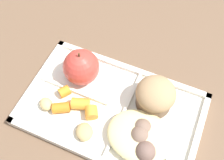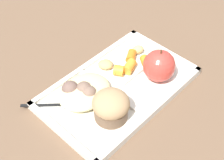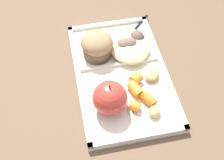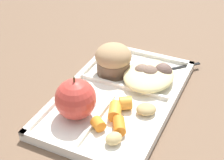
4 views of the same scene
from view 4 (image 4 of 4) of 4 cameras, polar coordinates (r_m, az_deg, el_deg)
ground at (r=0.71m, az=1.11°, el=-3.32°), size 6.00×6.00×0.00m
lunch_tray at (r=0.70m, az=1.09°, el=-2.89°), size 0.36×0.22×0.02m
green_apple at (r=0.63m, az=-6.05°, el=-3.15°), size 0.08×0.08×0.09m
bran_muffin at (r=0.75m, az=0.22°, el=3.41°), size 0.08×0.08×0.07m
carrot_slice_small at (r=0.62m, az=-2.30°, el=-7.29°), size 0.03×0.03×0.02m
carrot_slice_center at (r=0.61m, az=1.20°, el=-7.55°), size 0.04×0.04×0.02m
carrot_slice_near_corner at (r=0.64m, az=0.50°, el=-5.14°), size 0.04×0.03×0.02m
carrot_slice_large at (r=0.66m, az=2.26°, el=-3.85°), size 0.03×0.03×0.03m
potato_chunk_large at (r=0.59m, az=0.28°, el=-9.67°), size 0.04×0.04×0.02m
potato_chunk_browned at (r=0.65m, az=5.68°, el=-4.83°), size 0.05×0.05×0.02m
egg_noodle_pile at (r=0.74m, az=6.11°, el=0.76°), size 0.13×0.11×0.03m
meatball_side at (r=0.74m, az=5.02°, el=1.22°), size 0.04×0.04×0.04m
meatball_center at (r=0.73m, az=6.14°, el=0.66°), size 0.03×0.03×0.03m
meatball_back at (r=0.73m, az=6.22°, el=0.96°), size 0.04×0.04×0.04m
meatball_front at (r=0.74m, az=8.46°, el=1.33°), size 0.04×0.04×0.04m
plastic_fork at (r=0.78m, az=8.31°, el=1.49°), size 0.12×0.12×0.00m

